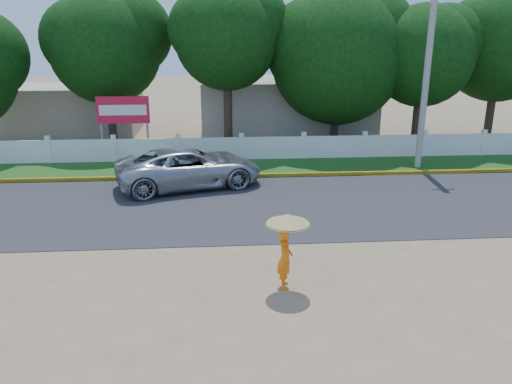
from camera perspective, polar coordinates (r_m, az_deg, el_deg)
ground at (r=13.56m, az=0.64°, el=-7.83°), size 120.00×120.00×0.00m
road at (r=17.71m, az=-0.61°, el=-1.51°), size 60.00×7.00×0.02m
grass_verge at (r=22.72m, az=-1.48°, el=2.86°), size 60.00×3.50×0.03m
curb at (r=21.07m, az=-1.24°, el=1.85°), size 40.00×0.18×0.16m
fence at (r=24.00m, az=-1.66°, el=4.99°), size 40.00×0.10×1.10m
building_near at (r=30.75m, az=3.38°, el=9.78°), size 10.00×6.00×3.20m
building_far at (r=32.74m, az=-20.36°, el=8.85°), size 8.00×5.00×2.80m
utility_pole at (r=23.22m, az=18.96°, el=12.86°), size 0.28×0.28×8.49m
vehicle at (r=19.85m, az=-7.62°, el=2.81°), size 6.19×4.14×1.58m
monk_with_parasol at (r=11.76m, az=3.48°, el=-5.51°), size 1.03×1.03×1.87m
billboard at (r=25.18m, az=-14.93°, el=8.69°), size 2.50×0.13×2.95m
tree_row at (r=26.58m, az=6.38°, el=15.50°), size 38.72×7.88×8.25m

